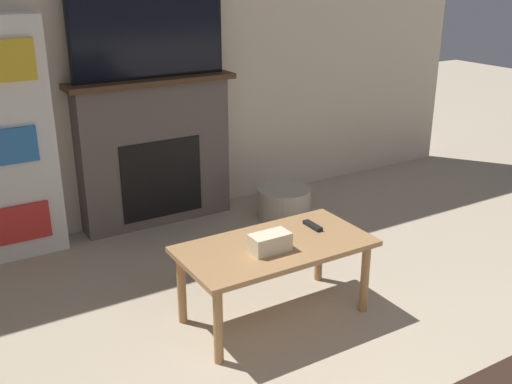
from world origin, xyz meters
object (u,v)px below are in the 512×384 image
fireplace (155,152)px  tv (148,28)px  bookshelf (5,141)px  storage_basket (284,203)px  coffee_table (275,253)px

fireplace → tv: bearing=-90.0°
fireplace → bookshelf: bearing=-178.8°
bookshelf → storage_basket: (1.96, -0.43, -0.70)m
bookshelf → storage_basket: bearing=-12.4°
storage_basket → bookshelf: bearing=167.6°
fireplace → coffee_table: size_ratio=1.18×
fireplace → coffee_table: bearing=-88.8°
tv → storage_basket: tv is taller
coffee_table → tv: bearing=91.2°
fireplace → coffee_table: 1.67m
bookshelf → fireplace: bearing=1.2°
coffee_table → bookshelf: (-1.09, 1.64, 0.41)m
tv → coffee_table: 1.97m
tv → storage_basket: size_ratio=2.71×
fireplace → bookshelf: size_ratio=0.78×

